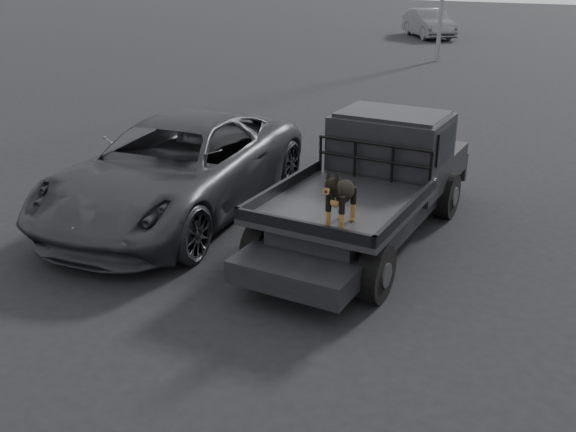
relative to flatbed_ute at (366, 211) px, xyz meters
The scene contains 7 objects.
ground 2.11m from the flatbed_ute, 82.54° to the right, with size 120.00×120.00×0.00m, color black.
flatbed_ute is the anchor object (origin of this frame).
ute_cab 1.31m from the flatbed_ute, 90.00° to the left, with size 1.72×1.30×0.88m, color black, non-canonical shape.
headache_rack 0.76m from the flatbed_ute, 90.00° to the left, with size 1.80×0.08×0.55m, color black, non-canonical shape.
dog 1.89m from the flatbed_ute, 79.49° to the right, with size 0.32×0.60×0.74m, color black, non-canonical shape.
parked_suv 3.26m from the flatbed_ute, behind, with size 2.61×5.67×1.58m, color #2D2D32.
distant_car_a 27.55m from the flatbed_ute, 105.17° to the left, with size 1.56×4.47×1.47m, color #535258.
Camera 1 is at (3.02, -6.46, 4.04)m, focal length 40.00 mm.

